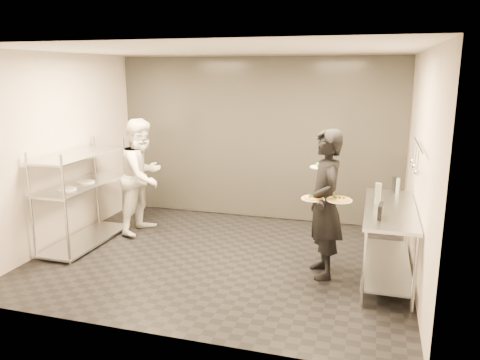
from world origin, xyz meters
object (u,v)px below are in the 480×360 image
(bottle_green, at_px, (378,194))
(bottle_dark, at_px, (394,184))
(pass_rack, at_px, (82,194))
(pizza_plate_far, at_px, (339,199))
(chef, at_px, (143,176))
(pos_monitor, at_px, (381,211))
(bottle_clear, at_px, (398,185))
(salad_plate, at_px, (320,166))
(prep_counter, at_px, (389,230))
(pizza_plate_near, at_px, (313,198))
(waiter, at_px, (325,204))

(bottle_green, relative_size, bottle_dark, 1.28)
(pass_rack, height_order, bottle_green, pass_rack)
(pizza_plate_far, height_order, bottle_dark, bottle_dark)
(chef, height_order, pos_monitor, chef)
(bottle_clear, bearing_deg, chef, -179.19)
(bottle_clear, bearing_deg, salad_plate, -148.92)
(salad_plate, bearing_deg, prep_counter, -12.88)
(chef, bearing_deg, pass_rack, 147.85)
(prep_counter, bearing_deg, pizza_plate_far, -150.91)
(salad_plate, height_order, bottle_clear, salad_plate)
(prep_counter, bearing_deg, pizza_plate_near, -162.73)
(prep_counter, distance_m, bottle_green, 0.47)
(chef, xyz_separation_m, pizza_plate_far, (3.14, -1.07, 0.15))
(bottle_green, distance_m, bottle_dark, 0.71)
(chef, relative_size, bottle_clear, 9.44)
(prep_counter, xyz_separation_m, pizza_plate_near, (-0.90, -0.28, 0.42))
(waiter, distance_m, pizza_plate_far, 0.30)
(waiter, height_order, salad_plate, waiter)
(chef, xyz_separation_m, bottle_dark, (3.79, 0.05, 0.11))
(pizza_plate_near, bearing_deg, bottle_green, 27.97)
(bottle_clear, bearing_deg, pass_rack, -169.74)
(bottle_clear, distance_m, bottle_dark, 0.05)
(pos_monitor, xyz_separation_m, bottle_green, (-0.03, 0.59, 0.05))
(waiter, bearing_deg, pizza_plate_far, 23.14)
(bottle_green, bearing_deg, pizza_plate_far, -134.41)
(pass_rack, distance_m, pos_monitor, 4.24)
(bottle_green, distance_m, bottle_clear, 0.73)
(pass_rack, distance_m, salad_plate, 3.50)
(bottle_green, bearing_deg, bottle_clear, 69.48)
(pos_monitor, bearing_deg, pass_rack, 179.61)
(pizza_plate_near, distance_m, salad_plate, 0.57)
(prep_counter, relative_size, pos_monitor, 7.97)
(pos_monitor, height_order, bottle_dark, bottle_dark)
(chef, relative_size, pizza_plate_far, 6.07)
(waiter, distance_m, salad_plate, 0.54)
(pizza_plate_near, distance_m, bottle_clear, 1.48)
(chef, height_order, bottle_green, chef)
(bottle_green, relative_size, bottle_clear, 1.37)
(pizza_plate_near, relative_size, pos_monitor, 1.26)
(prep_counter, bearing_deg, salad_plate, 167.12)
(waiter, height_order, bottle_clear, waiter)
(pizza_plate_near, xyz_separation_m, pizza_plate_far, (0.31, -0.05, 0.02))
(bottle_green, bearing_deg, pass_rack, -178.35)
(pizza_plate_far, bearing_deg, pass_rack, 175.02)
(chef, distance_m, pos_monitor, 3.81)
(pass_rack, relative_size, waiter, 0.86)
(bottle_dark, bearing_deg, bottle_clear, 0.00)
(bottle_green, height_order, bottle_clear, bottle_green)
(salad_plate, relative_size, bottle_clear, 1.35)
(waiter, relative_size, salad_plate, 7.17)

